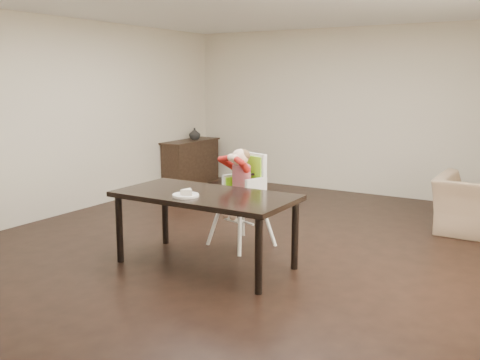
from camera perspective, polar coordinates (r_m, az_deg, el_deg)
name	(u,v)px	position (r m, az deg, el deg)	size (l,w,h in m)	color
ground	(249,247)	(6.09, 0.94, -7.16)	(7.00, 7.00, 0.00)	black
room_walls	(249,80)	(5.79, 1.00, 10.58)	(6.02, 7.02, 2.71)	beige
dining_table	(205,201)	(5.35, -3.74, -2.26)	(1.80, 0.90, 0.75)	black
high_chair	(243,178)	(5.98, 0.32, 0.25)	(0.58, 0.58, 1.11)	white
plate	(186,194)	(5.19, -5.75, -1.50)	(0.29, 0.29, 0.07)	white
sideboard	(191,162)	(9.69, -5.27, 1.94)	(0.44, 1.26, 0.79)	black
vase	(195,134)	(9.74, -4.86, 4.92)	(0.20, 0.21, 0.20)	#99999E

